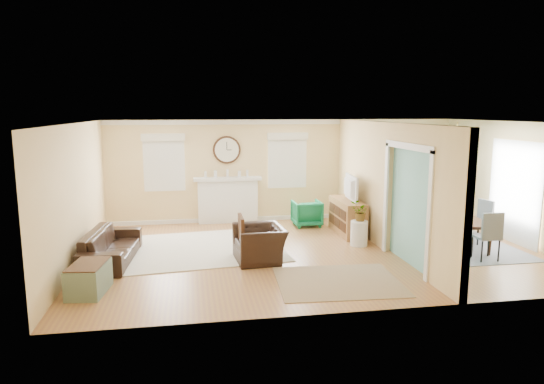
% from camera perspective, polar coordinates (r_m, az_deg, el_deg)
% --- Properties ---
extents(floor, '(9.00, 9.00, 0.00)m').
position_cam_1_polar(floor, '(9.95, 4.87, -6.99)').
color(floor, '#9A623D').
rests_on(floor, ground).
extents(wall_back, '(9.00, 0.02, 2.60)m').
position_cam_1_polar(wall_back, '(12.55, 1.53, 2.58)').
color(wall_back, '#DEBD80').
rests_on(wall_back, ground).
extents(wall_front, '(9.00, 0.02, 2.60)m').
position_cam_1_polar(wall_front, '(6.85, 11.33, -3.54)').
color(wall_front, '#DEBD80').
rests_on(wall_front, ground).
extents(wall_left, '(0.02, 6.00, 2.60)m').
position_cam_1_polar(wall_left, '(9.58, -22.06, -0.33)').
color(wall_left, '#DEBD80').
rests_on(wall_left, ground).
extents(wall_right, '(0.02, 6.00, 2.60)m').
position_cam_1_polar(wall_right, '(11.63, 26.97, 0.98)').
color(wall_right, '#DEBD80').
rests_on(wall_right, ground).
extents(ceiling, '(9.00, 6.00, 0.02)m').
position_cam_1_polar(ceiling, '(9.54, 5.10, 8.16)').
color(ceiling, white).
rests_on(ceiling, wall_back).
extents(partition, '(0.17, 6.00, 2.60)m').
position_cam_1_polar(partition, '(10.39, 12.69, 1.19)').
color(partition, '#DEBD80').
rests_on(partition, ground).
extents(fireplace, '(1.70, 0.30, 1.17)m').
position_cam_1_polar(fireplace, '(12.34, -5.22, -0.88)').
color(fireplace, white).
rests_on(fireplace, ground).
extents(wall_clock, '(0.70, 0.07, 0.70)m').
position_cam_1_polar(wall_clock, '(12.26, -5.35, 4.96)').
color(wall_clock, '#402718').
rests_on(wall_clock, wall_back).
extents(window_left, '(1.05, 0.13, 1.42)m').
position_cam_1_polar(window_left, '(12.25, -12.59, 3.87)').
color(window_left, white).
rests_on(window_left, wall_back).
extents(window_right, '(1.05, 0.13, 1.42)m').
position_cam_1_polar(window_right, '(12.48, 1.81, 4.19)').
color(window_right, white).
rests_on(window_right, wall_back).
extents(french_doors, '(0.06, 1.70, 2.20)m').
position_cam_1_polar(french_doors, '(11.63, 26.71, -0.00)').
color(french_doors, white).
rests_on(french_doors, ground).
extents(pendant, '(0.30, 0.30, 0.55)m').
position_cam_1_polar(pendant, '(10.72, 20.85, 5.59)').
color(pendant, gold).
rests_on(pendant, ceiling).
extents(rug_cream, '(3.43, 3.06, 0.02)m').
position_cam_1_polar(rug_cream, '(10.22, -8.18, -6.55)').
color(rug_cream, beige).
rests_on(rug_cream, floor).
extents(rug_jute, '(2.13, 1.78, 0.01)m').
position_cam_1_polar(rug_jute, '(8.32, 7.78, -10.38)').
color(rug_jute, tan).
rests_on(rug_jute, floor).
extents(rug_grey, '(2.23, 2.78, 0.01)m').
position_cam_1_polar(rug_grey, '(11.07, 20.66, -5.83)').
color(rug_grey, slate).
rests_on(rug_grey, floor).
extents(sofa, '(0.95, 2.10, 0.60)m').
position_cam_1_polar(sofa, '(9.71, -18.38, -6.03)').
color(sofa, black).
rests_on(sofa, floor).
extents(eames_chair, '(0.96, 1.08, 0.66)m').
position_cam_1_polar(eames_chair, '(9.26, -1.47, -6.09)').
color(eames_chair, black).
rests_on(eames_chair, floor).
extents(green_chair, '(0.68, 0.70, 0.63)m').
position_cam_1_polar(green_chair, '(12.03, 4.11, -2.50)').
color(green_chair, '#047539').
rests_on(green_chair, floor).
extents(trunk, '(0.61, 0.89, 0.48)m').
position_cam_1_polar(trunk, '(8.21, -20.75, -9.48)').
color(trunk, gray).
rests_on(trunk, floor).
extents(credenza, '(0.49, 1.43, 0.80)m').
position_cam_1_polar(credenza, '(11.34, 8.84, -2.91)').
color(credenza, '#9A6E48').
rests_on(credenza, floor).
extents(tv, '(0.21, 1.00, 0.57)m').
position_cam_1_polar(tv, '(11.20, 8.84, 0.51)').
color(tv, black).
rests_on(tv, credenza).
extents(garden_stool, '(0.36, 0.36, 0.53)m').
position_cam_1_polar(garden_stool, '(10.43, 10.21, -4.80)').
color(garden_stool, white).
rests_on(garden_stool, floor).
extents(potted_plant, '(0.40, 0.36, 0.41)m').
position_cam_1_polar(potted_plant, '(10.33, 10.28, -2.27)').
color(potted_plant, '#337F33').
rests_on(potted_plant, garden_stool).
extents(dining_table, '(1.19, 1.85, 0.61)m').
position_cam_1_polar(dining_table, '(11.00, 20.75, -4.33)').
color(dining_table, '#402718').
rests_on(dining_table, floor).
extents(dining_chair_n, '(0.46, 0.46, 0.99)m').
position_cam_1_polar(dining_chair_n, '(11.83, 18.14, -1.85)').
color(dining_chair_n, slate).
rests_on(dining_chair_n, floor).
extents(dining_chair_s, '(0.44, 0.44, 0.96)m').
position_cam_1_polar(dining_chair_s, '(10.10, 23.92, -4.24)').
color(dining_chair_s, slate).
rests_on(dining_chair_s, floor).
extents(dining_chair_w, '(0.41, 0.41, 0.90)m').
position_cam_1_polar(dining_chair_w, '(10.66, 18.28, -3.37)').
color(dining_chair_w, white).
rests_on(dining_chair_w, floor).
extents(dining_chair_e, '(0.49, 0.49, 0.93)m').
position_cam_1_polar(dining_chair_e, '(11.32, 23.17, -2.84)').
color(dining_chair_e, slate).
rests_on(dining_chair_e, floor).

